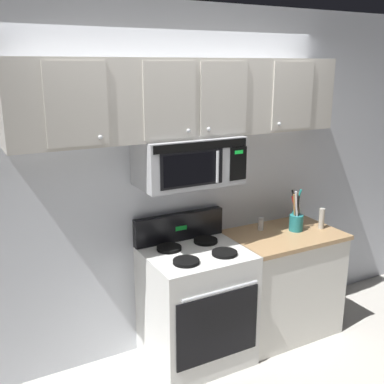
{
  "coord_description": "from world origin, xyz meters",
  "views": [
    {
      "loc": [
        -1.55,
        -2.38,
        2.26
      ],
      "look_at": [
        0.0,
        0.49,
        1.35
      ],
      "focal_mm": 43.09,
      "sensor_mm": 36.0,
      "label": 1
    }
  ],
  "objects": [
    {
      "name": "utensil_crock_teal",
      "position": [
        0.96,
        0.43,
        1.01
      ],
      "size": [
        0.13,
        0.12,
        0.36
      ],
      "color": "teal",
      "rests_on": "counter_segment"
    },
    {
      "name": "stove_range",
      "position": [
        0.0,
        0.42,
        0.47
      ],
      "size": [
        0.76,
        0.69,
        1.12
      ],
      "color": "white",
      "rests_on": "ground_plane"
    },
    {
      "name": "upper_cabinets",
      "position": [
        -0.0,
        0.57,
        2.02
      ],
      "size": [
        2.5,
        0.36,
        0.55
      ],
      "color": "#BCB7AD"
    },
    {
      "name": "back_wall",
      "position": [
        0.0,
        0.79,
        1.35
      ],
      "size": [
        5.2,
        0.1,
        2.7
      ],
      "primitive_type": "cube",
      "color": "silver",
      "rests_on": "ground_plane"
    },
    {
      "name": "pepper_mill",
      "position": [
        1.19,
        0.37,
        0.99
      ],
      "size": [
        0.05,
        0.05,
        0.18
      ],
      "primitive_type": "cylinder",
      "color": "#B7B2A8",
      "rests_on": "counter_segment"
    },
    {
      "name": "counter_segment",
      "position": [
        0.84,
        0.43,
        0.45
      ],
      "size": [
        0.93,
        0.65,
        0.9
      ],
      "color": "white",
      "rests_on": "ground_plane"
    },
    {
      "name": "salt_shaker",
      "position": [
        0.71,
        0.58,
        0.95
      ],
      "size": [
        0.05,
        0.05,
        0.11
      ],
      "color": "white",
      "rests_on": "counter_segment"
    },
    {
      "name": "over_range_microwave",
      "position": [
        -0.0,
        0.54,
        1.58
      ],
      "size": [
        0.76,
        0.43,
        0.35
      ],
      "color": "#B7BABF"
    }
  ]
}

